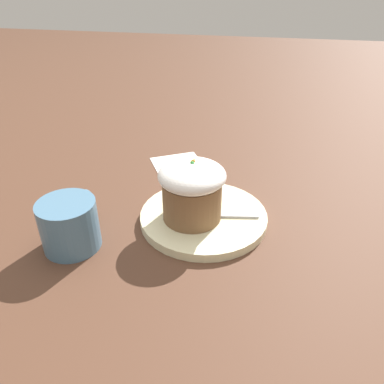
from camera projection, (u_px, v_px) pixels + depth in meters
ground_plane at (203, 220)px, 0.66m from camera, size 4.00×4.00×0.00m
dessert_plate at (204, 217)px, 0.66m from camera, size 0.22×0.22×0.02m
carrot_cake at (192, 189)px, 0.62m from camera, size 0.11×0.11×0.11m
spoon at (203, 214)px, 0.65m from camera, size 0.05×0.14×0.01m
coffee_cup at (70, 224)px, 0.59m from camera, size 0.13×0.09×0.08m
paper_napkin at (180, 167)px, 0.84m from camera, size 0.16×0.16×0.00m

